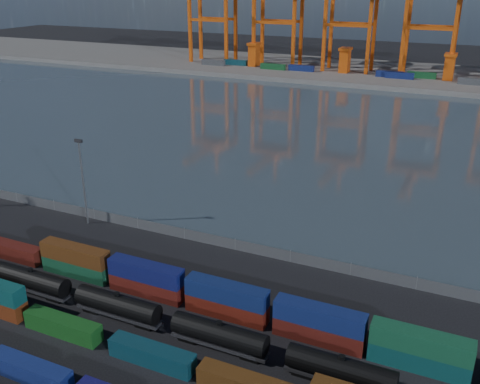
% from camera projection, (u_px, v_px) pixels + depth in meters
% --- Properties ---
extents(ground, '(700.00, 700.00, 0.00)m').
position_uv_depth(ground, '(143.00, 345.00, 68.26)').
color(ground, black).
rests_on(ground, ground).
extents(harbor_water, '(700.00, 700.00, 0.00)m').
position_uv_depth(harbor_water, '(346.00, 136.00, 156.67)').
color(harbor_water, '#33414A').
rests_on(harbor_water, ground).
extents(far_quay, '(700.00, 70.00, 2.00)m').
position_uv_depth(far_quay, '(403.00, 75.00, 244.70)').
color(far_quay, '#514F4C').
rests_on(far_quay, ground).
extents(container_row_mid, '(139.52, 2.29, 4.88)m').
position_uv_depth(container_row_mid, '(125.00, 343.00, 66.05)').
color(container_row_mid, '#45494B').
rests_on(container_row_mid, ground).
extents(container_row_north, '(128.43, 2.41, 5.13)m').
position_uv_depth(container_row_north, '(197.00, 295.00, 75.06)').
color(container_row_north, navy).
rests_on(container_row_north, ground).
extents(tanker_string, '(106.12, 2.82, 4.03)m').
position_uv_depth(tanker_string, '(32.00, 280.00, 78.87)').
color(tanker_string, black).
rests_on(tanker_string, ground).
extents(waterfront_fence, '(160.12, 0.12, 2.20)m').
position_uv_depth(waterfront_fence, '(235.00, 245.00, 91.46)').
color(waterfront_fence, '#595B5E').
rests_on(waterfront_fence, ground).
extents(yard_light_mast, '(1.60, 0.40, 16.60)m').
position_uv_depth(yard_light_mast, '(83.00, 177.00, 98.17)').
color(yard_light_mast, slate).
rests_on(yard_light_mast, ground).
extents(quay_containers, '(172.58, 10.99, 2.60)m').
position_uv_depth(quay_containers, '(373.00, 73.00, 235.82)').
color(quay_containers, navy).
rests_on(quay_containers, far_quay).
extents(straddle_carriers, '(140.00, 7.00, 11.10)m').
position_uv_depth(straddle_carriers, '(395.00, 63.00, 234.66)').
color(straddle_carriers, '#D44E0F').
rests_on(straddle_carriers, far_quay).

